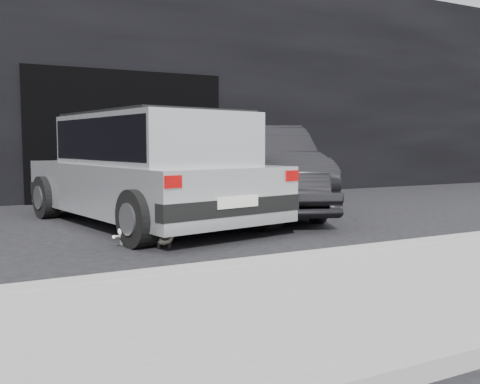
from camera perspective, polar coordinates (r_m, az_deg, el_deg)
name	(u,v)px	position (r m, az deg, el deg)	size (l,w,h in m)	color
ground	(140,232)	(7.05, -10.61, -4.22)	(80.00, 80.00, 0.00)	black
building_facade	(103,85)	(13.08, -14.38, 10.98)	(34.00, 4.00, 5.00)	black
garage_opening	(128,136)	(11.07, -11.84, 5.89)	(4.00, 0.10, 2.60)	black
curb	(324,258)	(5.17, 8.93, -6.95)	(18.00, 0.25, 0.12)	gray
sidewalk	(420,289)	(4.30, 18.63, -9.73)	(18.00, 2.20, 0.11)	gray
silver_hatchback	(149,164)	(7.58, -9.66, 2.95)	(2.71, 4.53, 1.57)	silver
second_car	(258,169)	(8.81, 1.92, 2.45)	(1.53, 4.38, 1.44)	black
cat_siamese	(163,236)	(6.04, -8.25, -4.68)	(0.34, 0.72, 0.25)	beige
cat_white	(137,228)	(6.30, -10.95, -3.78)	(0.63, 0.52, 0.35)	silver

